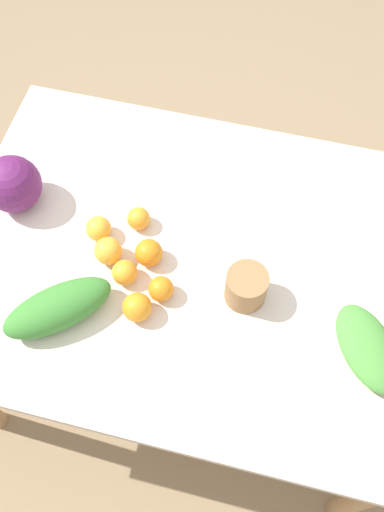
# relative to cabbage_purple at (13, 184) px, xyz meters

# --- Properties ---
(ground_plane) EXTENTS (8.00, 8.00, 0.00)m
(ground_plane) POSITION_rel_cabbage_purple_xyz_m (0.55, -0.07, -0.82)
(ground_plane) COLOR #937A5B
(dining_table) EXTENTS (1.37, 1.03, 0.74)m
(dining_table) POSITION_rel_cabbage_purple_xyz_m (0.55, -0.07, -0.17)
(dining_table) COLOR silver
(dining_table) RESTS_ON ground_plane
(cabbage_purple) EXTENTS (0.17, 0.17, 0.17)m
(cabbage_purple) POSITION_rel_cabbage_purple_xyz_m (0.00, 0.00, 0.00)
(cabbage_purple) COLOR #601E5B
(cabbage_purple) RESTS_ON dining_table
(paper_bag) EXTENTS (0.11, 0.11, 0.11)m
(paper_bag) POSITION_rel_cabbage_purple_xyz_m (0.71, -0.14, -0.03)
(paper_bag) COLOR #997047
(paper_bag) RESTS_ON dining_table
(greens_bunch_chard) EXTENTS (0.30, 0.29, 0.10)m
(greens_bunch_chard) POSITION_rel_cabbage_purple_xyz_m (0.25, -0.32, -0.03)
(greens_bunch_chard) COLOR #3D8433
(greens_bunch_chard) RESTS_ON dining_table
(greens_bunch_kale) EXTENTS (0.25, 0.28, 0.07)m
(greens_bunch_kale) POSITION_rel_cabbage_purple_xyz_m (1.05, -0.23, -0.05)
(greens_bunch_kale) COLOR #4C933D
(greens_bunch_kale) RESTS_ON dining_table
(orange_0) EXTENTS (0.08, 0.08, 0.08)m
(orange_0) POSITION_rel_cabbage_purple_xyz_m (0.45, -0.26, -0.04)
(orange_0) COLOR orange
(orange_0) RESTS_ON dining_table
(orange_1) EXTENTS (0.07, 0.07, 0.07)m
(orange_1) POSITION_rel_cabbage_purple_xyz_m (0.49, -0.20, -0.05)
(orange_1) COLOR orange
(orange_1) RESTS_ON dining_table
(orange_2) EXTENTS (0.07, 0.07, 0.07)m
(orange_2) POSITION_rel_cabbage_purple_xyz_m (0.37, 0.00, -0.05)
(orange_2) COLOR orange
(orange_2) RESTS_ON dining_table
(orange_3) EXTENTS (0.08, 0.08, 0.08)m
(orange_3) POSITION_rel_cabbage_purple_xyz_m (0.43, -0.10, -0.04)
(orange_3) COLOR orange
(orange_3) RESTS_ON dining_table
(orange_4) EXTENTS (0.08, 0.08, 0.08)m
(orange_4) POSITION_rel_cabbage_purple_xyz_m (0.32, -0.12, -0.04)
(orange_4) COLOR #F9A833
(orange_4) RESTS_ON dining_table
(orange_5) EXTENTS (0.07, 0.07, 0.07)m
(orange_5) POSITION_rel_cabbage_purple_xyz_m (0.27, -0.06, -0.05)
(orange_5) COLOR #F9A833
(orange_5) RESTS_ON dining_table
(orange_6) EXTENTS (0.07, 0.07, 0.07)m
(orange_6) POSITION_rel_cabbage_purple_xyz_m (0.38, -0.17, -0.05)
(orange_6) COLOR orange
(orange_6) RESTS_ON dining_table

